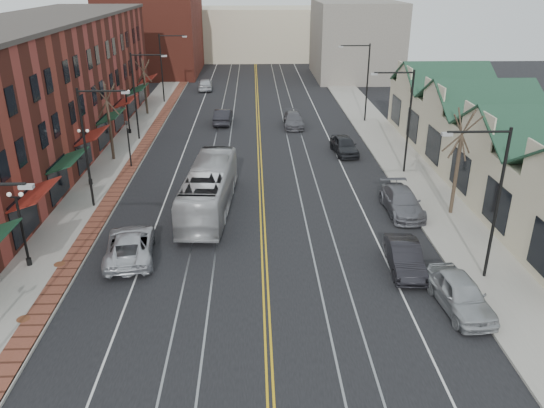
{
  "coord_description": "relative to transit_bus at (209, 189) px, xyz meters",
  "views": [
    {
      "loc": [
        -0.49,
        -17.57,
        14.72
      ],
      "look_at": [
        0.55,
        11.56,
        2.0
      ],
      "focal_mm": 35.0,
      "sensor_mm": 36.0,
      "label": 1
    }
  ],
  "objects": [
    {
      "name": "transit_bus",
      "position": [
        0.0,
        0.0,
        0.0
      ],
      "size": [
        3.41,
        11.32,
        3.11
      ],
      "primitive_type": "imported",
      "rotation": [
        0.0,
        0.0,
        3.07
      ],
      "color": "silver",
      "rests_on": "ground"
    },
    {
      "name": "parked_car_b",
      "position": [
        11.01,
        -8.21,
        -0.8
      ],
      "size": [
        1.88,
        4.66,
        1.5
      ],
      "primitive_type": "imported",
      "rotation": [
        0.0,
        0.0,
        -0.07
      ],
      "color": "black",
      "rests_on": "ground"
    },
    {
      "name": "building_left",
      "position": [
        -15.49,
        11.75,
        3.95
      ],
      "size": [
        10.0,
        50.0,
        11.0
      ],
      "primitive_type": "cube",
      "color": "maroon",
      "rests_on": "ground"
    },
    {
      "name": "distant_car_left",
      "position": [
        -0.21,
        22.55,
        -0.77
      ],
      "size": [
        1.93,
        4.86,
        1.57
      ],
      "primitive_type": "imported",
      "rotation": [
        0.0,
        0.0,
        3.09
      ],
      "color": "black",
      "rests_on": "ground"
    },
    {
      "name": "streetlight_r_2",
      "position": [
        14.56,
        22.75,
        3.47
      ],
      "size": [
        3.33,
        0.25,
        8.0
      ],
      "color": "black",
      "rests_on": "sidewalk_right"
    },
    {
      "name": "sidewalk_right",
      "position": [
        15.51,
        4.75,
        -1.48
      ],
      "size": [
        4.0,
        120.0,
        0.15
      ],
      "primitive_type": "cube",
      "color": "gray",
      "rests_on": "ground"
    },
    {
      "name": "distant_car_right",
      "position": [
        7.18,
        21.1,
        -0.84
      ],
      "size": [
        2.03,
        4.96,
        1.44
      ],
      "primitive_type": "imported",
      "rotation": [
        0.0,
        0.0,
        -0.0
      ],
      "color": "#57565D",
      "rests_on": "ground"
    },
    {
      "name": "backdrop_mid",
      "position": [
        3.51,
        69.75,
        2.95
      ],
      "size": [
        22.0,
        14.0,
        9.0
      ],
      "primitive_type": "cube",
      "color": "beige",
      "rests_on": "ground"
    },
    {
      "name": "parked_car_c",
      "position": [
        12.81,
        -0.82,
        -0.78
      ],
      "size": [
        2.23,
        5.36,
        1.55
      ],
      "primitive_type": "imported",
      "rotation": [
        0.0,
        0.0,
        0.01
      ],
      "color": "slate",
      "rests_on": "ground"
    },
    {
      "name": "ground",
      "position": [
        3.51,
        -15.25,
        -1.55
      ],
      "size": [
        160.0,
        160.0,
        0.0
      ],
      "primitive_type": "plane",
      "color": "black",
      "rests_on": "ground"
    },
    {
      "name": "distant_car_far",
      "position": [
        -3.5,
        40.31,
        -0.75
      ],
      "size": [
        2.19,
        4.84,
        1.61
      ],
      "primitive_type": "imported",
      "rotation": [
        0.0,
        0.0,
        3.2
      ],
      "color": "#B7B9BE",
      "rests_on": "ground"
    },
    {
      "name": "manhole_far",
      "position": [
        -7.69,
        -7.25,
        -1.4
      ],
      "size": [
        0.6,
        0.6,
        0.02
      ],
      "primitive_type": "cylinder",
      "color": "#592D19",
      "rests_on": "sidewalk_left"
    },
    {
      "name": "parked_car_a",
      "position": [
        12.68,
        -11.9,
        -0.74
      ],
      "size": [
        2.37,
        4.95,
        1.63
      ],
      "primitive_type": "imported",
      "rotation": [
        0.0,
        0.0,
        0.09
      ],
      "color": "#A2A5A9",
      "rests_on": "ground"
    },
    {
      "name": "tree_left_near",
      "position": [
        -8.99,
        10.75,
        1.96
      ],
      "size": [
        1.78,
        1.37,
        6.48
      ],
      "color": "#382B21",
      "rests_on": "sidewalk_left"
    },
    {
      "name": "streetlight_r_1",
      "position": [
        14.56,
        6.75,
        3.47
      ],
      "size": [
        3.33,
        0.25,
        8.0
      ],
      "color": "black",
      "rests_on": "sidewalk_right"
    },
    {
      "name": "streetlight_r_0",
      "position": [
        14.56,
        -9.25,
        3.47
      ],
      "size": [
        3.33,
        0.25,
        8.0
      ],
      "color": "black",
      "rests_on": "sidewalk_right"
    },
    {
      "name": "parked_suv",
      "position": [
        -3.99,
        -6.35,
        -0.78
      ],
      "size": [
        3.29,
        5.86,
        1.55
      ],
      "primitive_type": "imported",
      "rotation": [
        0.0,
        0.0,
        3.28
      ],
      "color": "silver",
      "rests_on": "ground"
    },
    {
      "name": "sidewalk_left",
      "position": [
        -8.49,
        4.75,
        -1.48
      ],
      "size": [
        4.0,
        120.0,
        0.15
      ],
      "primitive_type": "cube",
      "color": "gray",
      "rests_on": "ground"
    },
    {
      "name": "lamppost_l_2",
      "position": [
        -9.29,
        4.75,
        0.65
      ],
      "size": [
        0.84,
        0.28,
        4.27
      ],
      "color": "black",
      "rests_on": "sidewalk_left"
    },
    {
      "name": "parked_car_d",
      "position": [
        11.01,
        11.86,
        -0.77
      ],
      "size": [
        2.27,
        4.77,
        1.57
      ],
      "primitive_type": "imported",
      "rotation": [
        0.0,
        0.0,
        0.09
      ],
      "color": "black",
      "rests_on": "ground"
    },
    {
      "name": "streetlight_l_3",
      "position": [
        -7.54,
        32.75,
        3.47
      ],
      "size": [
        3.33,
        0.25,
        8.0
      ],
      "color": "black",
      "rests_on": "sidewalk_left"
    },
    {
      "name": "building_right",
      "position": [
        21.51,
        4.75,
        0.75
      ],
      "size": [
        8.0,
        36.0,
        4.6
      ],
      "primitive_type": "cube",
      "color": "beige",
      "rests_on": "ground"
    },
    {
      "name": "tree_left_far",
      "position": [
        -8.99,
        26.75,
        1.72
      ],
      "size": [
        1.66,
        1.28,
        6.02
      ],
      "color": "#382B21",
      "rests_on": "sidewalk_left"
    },
    {
      "name": "backdrop_right",
      "position": [
        18.51,
        49.75,
        3.95
      ],
      "size": [
        12.0,
        16.0,
        11.0
      ],
      "primitive_type": "cube",
      "color": "slate",
      "rests_on": "ground"
    },
    {
      "name": "backdrop_left",
      "position": [
        -12.49,
        54.75,
        5.45
      ],
      "size": [
        14.0,
        18.0,
        14.0
      ],
      "primitive_type": "cube",
      "color": "maroon",
      "rests_on": "ground"
    },
    {
      "name": "traffic_signal",
      "position": [
        -7.09,
        8.75,
        0.79
      ],
      "size": [
        0.18,
        0.15,
        3.8
      ],
      "color": "black",
      "rests_on": "sidewalk_left"
    },
    {
      "name": "tree_right_mid",
      "position": [
        16.01,
        -1.25,
        2.2
      ],
      "size": [
        1.9,
        1.46,
        6.93
      ],
      "color": "#382B21",
      "rests_on": "sidewalk_right"
    },
    {
      "name": "streetlight_l_1",
      "position": [
        -7.54,
        0.75,
        3.47
      ],
      "size": [
        3.33,
        0.25,
        8.0
      ],
      "color": "black",
      "rests_on": "sidewalk_left"
    },
    {
      "name": "lamppost_l_1",
      "position": [
        -9.29,
        -7.25,
        0.65
      ],
      "size": [
        0.84,
        0.28,
        4.27
      ],
      "color": "black",
      "rests_on": "sidewalk_left"
    },
    {
      "name": "manhole_mid",
      "position": [
        -7.69,
        -12.25,
        -1.4
      ],
      "size": [
        0.6,
        0.6,
        0.02
      ],
      "primitive_type": "cylinder",
      "color": "#592D19",
      "rests_on": "sidewalk_left"
    },
    {
      "name": "streetlight_l_2",
      "position": [
        -7.54,
        16.75,
        3.47
      ],
      "size": [
        3.33,
        0.25,
        8.0
      ],
      "color": "black",
      "rests_on": "sidewalk_left"
    },
    {
      "name": "lamppost_l_3",
      "position": [
        -9.29,
        18.75,
        0.65
      ],
      "size": [
        0.84,
        0.28,
        4.27
      ],
      "color": "black",
      "rests_on": "sidewalk_left"
    }
  ]
}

